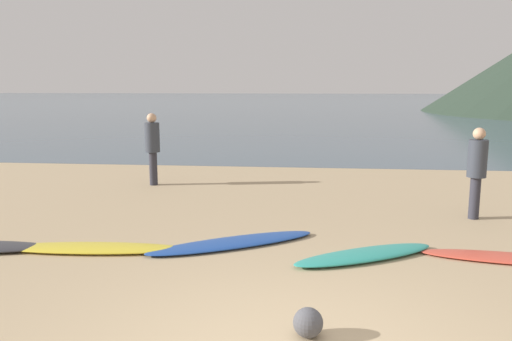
# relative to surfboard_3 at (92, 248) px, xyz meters

# --- Properties ---
(ground_plane) EXTENTS (120.00, 120.00, 0.20)m
(ground_plane) POSITION_rel_surfboard_3_xyz_m (2.86, 7.26, -0.14)
(ground_plane) COLOR tan
(ground_plane) RESTS_ON ground
(ocean_water) EXTENTS (140.00, 100.00, 0.01)m
(ocean_water) POSITION_rel_surfboard_3_xyz_m (2.86, 57.42, -0.04)
(ocean_water) COLOR #475B6B
(ocean_water) RESTS_ON ground
(surfboard_3) EXTENTS (2.60, 0.68, 0.09)m
(surfboard_3) POSITION_rel_surfboard_3_xyz_m (0.00, 0.00, 0.00)
(surfboard_3) COLOR yellow
(surfboard_3) RESTS_ON ground
(surfboard_4) EXTENTS (2.48, 1.74, 0.08)m
(surfboard_4) POSITION_rel_surfboard_3_xyz_m (1.90, 0.45, -0.00)
(surfboard_4) COLOR #1E479E
(surfboard_4) RESTS_ON ground
(surfboard_5) EXTENTS (2.10, 1.46, 0.10)m
(surfboard_5) POSITION_rel_surfboard_3_xyz_m (3.74, 0.08, 0.01)
(surfboard_5) COLOR teal
(surfboard_5) RESTS_ON ground
(surfboard_6) EXTENTS (2.35, 0.81, 0.06)m
(surfboard_6) POSITION_rel_surfboard_3_xyz_m (5.64, 0.20, -0.01)
(surfboard_6) COLOR #D84C38
(surfboard_6) RESTS_ON ground
(person_1) EXTENTS (0.32, 0.32, 1.57)m
(person_1) POSITION_rel_surfboard_3_xyz_m (5.81, 2.33, 0.88)
(person_1) COLOR #2D2D38
(person_1) RESTS_ON ground
(person_2) EXTENTS (0.33, 0.33, 1.64)m
(person_2) POSITION_rel_surfboard_3_xyz_m (-0.55, 4.65, 0.92)
(person_2) COLOR #2D2D38
(person_2) RESTS_ON ground
(beach_rock_near) EXTENTS (0.28, 0.28, 0.28)m
(beach_rock_near) POSITION_rel_surfboard_3_xyz_m (2.99, -2.14, 0.10)
(beach_rock_near) COLOR #4C4C51
(beach_rock_near) RESTS_ON ground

